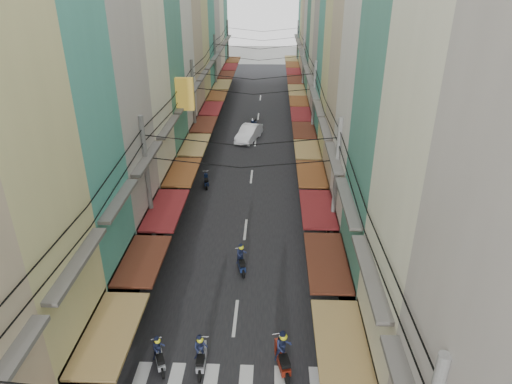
% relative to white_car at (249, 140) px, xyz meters
% --- Properties ---
extents(ground, '(160.00, 160.00, 0.00)m').
position_rel_white_car_xyz_m(ground, '(0.64, -22.45, 0.00)').
color(ground, slate).
rests_on(ground, ground).
extents(road, '(10.00, 80.00, 0.02)m').
position_rel_white_car_xyz_m(road, '(0.64, -2.45, 0.01)').
color(road, black).
rests_on(road, ground).
extents(sidewalk_left, '(3.00, 80.00, 0.06)m').
position_rel_white_car_xyz_m(sidewalk_left, '(-5.86, -2.45, 0.03)').
color(sidewalk_left, slate).
rests_on(sidewalk_left, ground).
extents(sidewalk_right, '(3.00, 80.00, 0.06)m').
position_rel_white_car_xyz_m(sidewalk_right, '(7.14, -2.45, 0.03)').
color(sidewalk_right, slate).
rests_on(sidewalk_right, ground).
extents(building_row_left, '(7.80, 67.67, 23.70)m').
position_rel_white_car_xyz_m(building_row_left, '(-7.28, -5.88, 9.78)').
color(building_row_left, silver).
rests_on(building_row_left, ground).
extents(building_row_right, '(7.80, 68.98, 22.59)m').
position_rel_white_car_xyz_m(building_row_right, '(8.55, -6.00, 9.41)').
color(building_row_right, teal).
rests_on(building_row_right, ground).
extents(utility_poles, '(10.20, 66.13, 8.20)m').
position_rel_white_car_xyz_m(utility_poles, '(0.64, -7.43, 6.59)').
color(utility_poles, slate).
rests_on(utility_poles, ground).
extents(white_car, '(5.27, 3.22, 1.74)m').
position_rel_white_car_xyz_m(white_car, '(0.00, 0.00, 0.00)').
color(white_car, white).
rests_on(white_car, ground).
extents(bicycle, '(1.90, 1.36, 1.23)m').
position_rel_white_car_xyz_m(bicycle, '(7.19, -25.09, 0.00)').
color(bicycle, black).
rests_on(bicycle, ground).
extents(moving_scooters, '(7.41, 33.26, 2.01)m').
position_rel_white_car_xyz_m(moving_scooters, '(0.90, -20.66, 0.53)').
color(moving_scooters, black).
rests_on(moving_scooters, ground).
extents(parked_scooters, '(13.30, 15.55, 0.99)m').
position_rel_white_car_xyz_m(parked_scooters, '(4.40, -26.81, 0.48)').
color(parked_scooters, black).
rests_on(parked_scooters, ground).
extents(pedestrians, '(14.14, 22.69, 2.23)m').
position_rel_white_car_xyz_m(pedestrians, '(-3.82, -21.78, 1.03)').
color(pedestrians, '#2B212C').
rests_on(pedestrians, ground).
extents(market_umbrella, '(2.11, 2.11, 2.23)m').
position_rel_white_car_xyz_m(market_umbrella, '(6.71, -27.61, 1.96)').
color(market_umbrella, '#B2B2B7').
rests_on(market_umbrella, ground).
extents(traffic_sign, '(0.10, 0.64, 2.94)m').
position_rel_white_car_xyz_m(traffic_sign, '(5.82, -23.68, 2.15)').
color(traffic_sign, slate).
rests_on(traffic_sign, ground).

